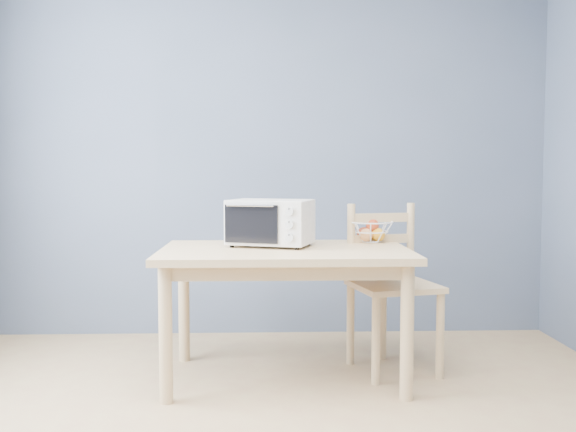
{
  "coord_description": "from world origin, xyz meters",
  "views": [
    {
      "loc": [
        -0.04,
        -2.4,
        1.19
      ],
      "look_at": [
        0.09,
        1.26,
        0.93
      ],
      "focal_mm": 40.0,
      "sensor_mm": 36.0,
      "label": 1
    }
  ],
  "objects_px": {
    "dining_chair": "(391,288)",
    "toaster_oven": "(267,222)",
    "fruit_basket": "(370,231)",
    "dining_table": "(285,266)"
  },
  "relations": [
    {
      "from": "dining_chair",
      "to": "toaster_oven",
      "type": "bearing_deg",
      "value": 170.38
    },
    {
      "from": "dining_chair",
      "to": "fruit_basket",
      "type": "bearing_deg",
      "value": 113.33
    },
    {
      "from": "dining_table",
      "to": "fruit_basket",
      "type": "height_order",
      "value": "fruit_basket"
    },
    {
      "from": "toaster_oven",
      "to": "dining_chair",
      "type": "height_order",
      "value": "toaster_oven"
    },
    {
      "from": "fruit_basket",
      "to": "dining_table",
      "type": "bearing_deg",
      "value": -150.68
    },
    {
      "from": "dining_table",
      "to": "dining_chair",
      "type": "relative_size",
      "value": 1.42
    },
    {
      "from": "toaster_oven",
      "to": "fruit_basket",
      "type": "xyz_separation_m",
      "value": [
        0.63,
        0.19,
        -0.07
      ]
    },
    {
      "from": "dining_chair",
      "to": "dining_table",
      "type": "bearing_deg",
      "value": -179.14
    },
    {
      "from": "toaster_oven",
      "to": "dining_table",
      "type": "bearing_deg",
      "value": -30.2
    },
    {
      "from": "dining_table",
      "to": "toaster_oven",
      "type": "bearing_deg",
      "value": 130.88
    }
  ]
}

